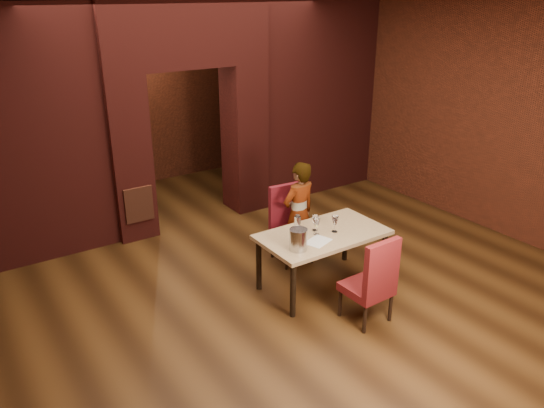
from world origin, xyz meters
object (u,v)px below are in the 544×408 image
Objects in this scene: dining_table at (322,259)px; chair_far at (292,225)px; water_bottle at (297,227)px; person_seated at (299,214)px; chair_near at (367,278)px; potted_plant at (326,233)px; wine_glass_b at (315,223)px; wine_glass_a at (316,226)px; wine_glass_c at (335,224)px; wine_bucket at (298,239)px.

chair_far reaches higher than dining_table.
chair_far is 0.90m from water_bottle.
person_seated reaches higher than water_bottle.
chair_near is 1.77m from potted_plant.
chair_far is at bearing -175.69° from potted_plant.
wine_glass_b is at bearing 109.64° from dining_table.
dining_table is 0.82m from chair_near.
wine_glass_b reaches higher than potted_plant.
dining_table reaches higher than potted_plant.
wine_glass_c is at bearing -16.24° from wine_glass_a.
chair_near is at bearing -115.36° from potted_plant.
wine_bucket is 0.80× the size of water_bottle.
wine_glass_c is at bearing -104.53° from chair_near.
person_seated is 7.30× the size of wine_glass_b.
wine_glass_b is 1.15m from potted_plant.
wine_glass_a is 0.23m from wine_glass_c.
water_bottle is at bearing 45.11° from person_seated.
wine_glass_b is (-0.15, -0.52, 0.10)m from person_seated.
chair_far reaches higher than potted_plant.
wine_glass_a is at bearing -136.24° from potted_plant.
potted_plant is (0.61, 0.05, -0.29)m from chair_far.
chair_far is 4.11× the size of wine_bucket.
wine_bucket is at bearing -168.30° from wine_glass_c.
wine_bucket is (-0.40, -0.19, 0.02)m from wine_glass_a.
potted_plant is at bearing 38.51° from wine_bucket.
potted_plant is at bearing 9.28° from chair_far.
dining_table is 7.49× the size of wine_glass_c.
water_bottle is at bearing 171.44° from wine_glass_c.
dining_table is 7.91× the size of wine_glass_b.
wine_glass_c is (0.18, 0.75, 0.30)m from chair_near.
dining_table is 0.46m from wine_glass_b.
dining_table is at bearing -94.59° from chair_near.
chair_far is at bearing 83.52° from dining_table.
wine_glass_c is at bearing -8.56° from water_bottle.
wine_glass_b is 0.62× the size of water_bottle.
person_seated is at bearing 53.05° from wine_bucket.
person_seated is 0.65m from wine_glass_a.
person_seated reaches higher than chair_far.
water_bottle is (-0.44, -0.70, 0.35)m from chair_far.
chair_near is 1.45m from person_seated.
wine_bucket is (-0.46, -0.29, 0.03)m from wine_glass_b.
water_bottle is (-0.27, 0.01, 0.05)m from wine_glass_a.
potted_plant is (0.75, 1.57, -0.29)m from chair_near.
dining_table is 7.50× the size of wine_glass_a.
person_seated reaches higher than chair_near.
wine_bucket is (-0.49, -0.18, 0.47)m from dining_table.
chair_far is 5.02× the size of wine_glass_c.
person_seated reaches higher than wine_glass_a.
chair_near reaches higher than dining_table.
chair_near is at bearing -87.02° from wine_glass_a.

